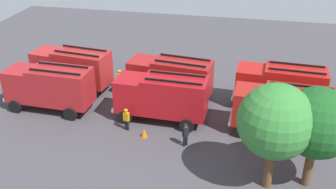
# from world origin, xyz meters

# --- Properties ---
(ground_plane) EXTENTS (55.44, 55.44, 0.00)m
(ground_plane) POSITION_xyz_m (0.00, 0.00, 0.00)
(ground_plane) COLOR #423F44
(fire_truck_0) EXTENTS (7.33, 3.10, 3.88)m
(fire_truck_0) POSITION_xyz_m (-8.88, -2.09, 2.15)
(fire_truck_0) COLOR #AF1613
(fire_truck_0) RESTS_ON ground
(fire_truck_1) EXTENTS (7.45, 3.48, 3.88)m
(fire_truck_1) POSITION_xyz_m (0.17, -1.78, 2.15)
(fire_truck_1) COLOR maroon
(fire_truck_1) RESTS_ON ground
(fire_truck_2) EXTENTS (7.44, 3.46, 3.88)m
(fire_truck_2) POSITION_xyz_m (9.21, -2.04, 2.15)
(fire_truck_2) COLOR #AB2221
(fire_truck_2) RESTS_ON ground
(fire_truck_3) EXTENTS (7.29, 2.99, 3.88)m
(fire_truck_3) POSITION_xyz_m (-8.91, 1.85, 2.15)
(fire_truck_3) COLOR maroon
(fire_truck_3) RESTS_ON ground
(fire_truck_4) EXTENTS (7.28, 2.95, 3.88)m
(fire_truck_4) POSITION_xyz_m (0.11, 1.72, 2.15)
(fire_truck_4) COLOR #A81218
(fire_truck_4) RESTS_ON ground
(fire_truck_5) EXTENTS (7.29, 2.99, 3.88)m
(fire_truck_5) POSITION_xyz_m (9.36, 1.93, 2.15)
(fire_truck_5) COLOR maroon
(fire_truck_5) RESTS_ON ground
(firefighter_0) EXTENTS (0.47, 0.34, 1.75)m
(firefighter_0) POSITION_xyz_m (2.40, 3.70, 0.99)
(firefighter_0) COLOR black
(firefighter_0) RESTS_ON ground
(firefighter_1) EXTENTS (0.46, 0.31, 1.60)m
(firefighter_1) POSITION_xyz_m (-10.75, -4.09, 0.88)
(firefighter_1) COLOR black
(firefighter_1) RESTS_ON ground
(firefighter_2) EXTENTS (0.43, 0.29, 1.81)m
(firefighter_2) POSITION_xyz_m (5.08, -2.88, 1.02)
(firefighter_2) COLOR black
(firefighter_2) RESTS_ON ground
(firefighter_3) EXTENTS (0.45, 0.48, 1.75)m
(firefighter_3) POSITION_xyz_m (-2.29, 4.84, 0.98)
(firefighter_3) COLOR black
(firefighter_3) RESTS_ON ground
(firefighter_4) EXTENTS (0.41, 0.48, 1.71)m
(firefighter_4) POSITION_xyz_m (-2.60, -3.71, 0.96)
(firefighter_4) COLOR black
(firefighter_4) RESTS_ON ground
(tree_0) EXTENTS (4.21, 4.21, 6.53)m
(tree_0) POSITION_xyz_m (-10.28, 7.33, 4.40)
(tree_0) COLOR brown
(tree_0) RESTS_ON ground
(tree_1) EXTENTS (4.41, 4.41, 6.84)m
(tree_1) POSITION_xyz_m (-7.92, 8.02, 4.60)
(tree_1) COLOR brown
(tree_1) RESTS_ON ground
(traffic_cone_0) EXTENTS (0.46, 0.46, 0.66)m
(traffic_cone_0) POSITION_xyz_m (12.68, -3.80, 0.33)
(traffic_cone_0) COLOR #F2600C
(traffic_cone_0) RESTS_ON ground
(traffic_cone_1) EXTENTS (0.39, 0.39, 0.55)m
(traffic_cone_1) POSITION_xyz_m (-8.82, -4.83, 0.28)
(traffic_cone_1) COLOR #F2600C
(traffic_cone_1) RESTS_ON ground
(traffic_cone_2) EXTENTS (0.47, 0.47, 0.67)m
(traffic_cone_2) POSITION_xyz_m (0.87, 4.34, 0.34)
(traffic_cone_2) COLOR #F2600C
(traffic_cone_2) RESTS_ON ground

